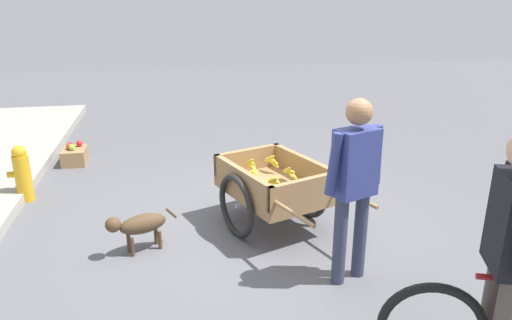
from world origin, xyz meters
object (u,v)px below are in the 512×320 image
Objects in this scene: cyclist_person at (511,243)px; apple_crate at (75,155)px; fire_hydrant at (22,174)px; fruit_cart at (274,187)px; vendor_person at (355,177)px; dog at (139,225)px.

cyclist_person is 5.77m from apple_crate.
fruit_cart is at bearing -113.54° from fire_hydrant.
vendor_person is 3.51× the size of apple_crate.
dog is (-0.28, 1.34, -0.17)m from fruit_cart.
cyclist_person is 4.99m from fire_hydrant.
vendor_person is (-1.07, -0.40, 0.48)m from fruit_cart.
cyclist_person is 3.04m from dog.
dog is 1.46× the size of apple_crate.
fire_hydrant is (2.24, 3.10, -0.58)m from vendor_person.
dog is (2.03, 2.16, -0.69)m from cyclist_person.
fire_hydrant is 1.33m from apple_crate.
vendor_person is at bearing -141.85° from apple_crate.
cyclist_person is 3.65× the size of apple_crate.
dog is at bearing 65.51° from vendor_person.
fruit_cart is 2.50m from cyclist_person.
cyclist_person is at bearing -146.22° from apple_crate.
dog is at bearing 101.61° from fruit_cart.
vendor_person reaches higher than dog.
dog is 2.91m from apple_crate.
vendor_person is at bearing -114.49° from dog.
vendor_person is 0.96× the size of cyclist_person.
cyclist_person is at bearing -133.26° from dog.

